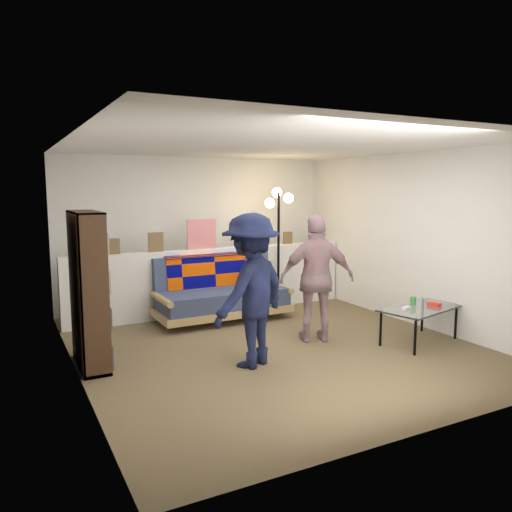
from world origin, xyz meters
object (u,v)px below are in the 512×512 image
at_px(futon_sofa, 221,293).
at_px(bookshelf, 89,295).
at_px(floor_lamp, 278,223).
at_px(coffee_table, 420,310).
at_px(person_right, 317,278).
at_px(person_left, 251,290).

height_order(futon_sofa, bookshelf, bookshelf).
distance_m(bookshelf, floor_lamp, 3.46).
distance_m(coffee_table, person_right, 1.33).
distance_m(bookshelf, person_right, 2.69).
relative_size(floor_lamp, person_right, 1.21).
relative_size(futon_sofa, bookshelf, 1.17).
distance_m(bookshelf, person_left, 1.73).
relative_size(futon_sofa, person_left, 1.19).
bearing_deg(person_right, futon_sofa, -46.22).
height_order(bookshelf, coffee_table, bookshelf).
relative_size(bookshelf, person_left, 1.01).
bearing_deg(person_left, coffee_table, 147.24).
bearing_deg(bookshelf, coffee_table, -15.00).
bearing_deg(futon_sofa, floor_lamp, 11.28).
height_order(bookshelf, floor_lamp, floor_lamp).
distance_m(coffee_table, floor_lamp, 2.65).
bearing_deg(coffee_table, person_left, 173.75).
bearing_deg(person_left, bookshelf, -52.90).
height_order(futon_sofa, coffee_table, futon_sofa).
distance_m(floor_lamp, person_right, 1.89).
relative_size(futon_sofa, floor_lamp, 1.02).
xyz_separation_m(coffee_table, floor_lamp, (-0.65, 2.39, 0.94)).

